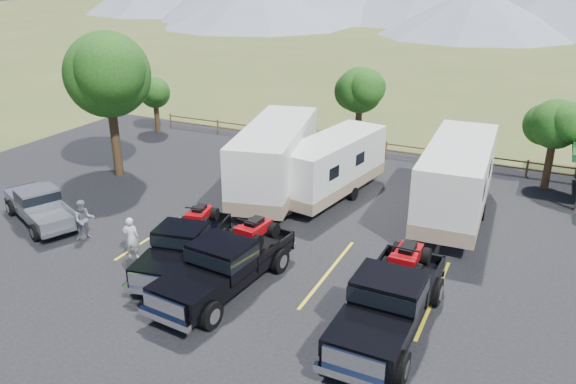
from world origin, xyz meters
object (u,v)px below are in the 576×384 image
at_px(rig_center, 227,262).
at_px(pickup_silver, 40,206).
at_px(person_a, 131,238).
at_px(person_b, 84,220).
at_px(tree_big_nw, 107,74).
at_px(rig_left, 184,243).
at_px(trailer_center, 332,167).
at_px(rig_right, 390,299).
at_px(trailer_right, 456,181).
at_px(trailer_left, 275,160).

xyz_separation_m(rig_center, pickup_silver, (-10.48, 1.14, -0.21)).
relative_size(person_a, person_b, 1.00).
height_order(rig_center, pickup_silver, rig_center).
bearing_deg(person_b, person_a, -60.47).
height_order(tree_big_nw, rig_left, tree_big_nw).
bearing_deg(trailer_center, rig_center, -81.87).
xyz_separation_m(rig_center, person_a, (-4.60, 0.31, -0.17)).
distance_m(rig_left, pickup_silver, 8.13).
bearing_deg(person_a, rig_center, 153.36).
height_order(rig_right, person_a, rig_right).
bearing_deg(trailer_right, rig_right, -94.35).
relative_size(rig_right, person_a, 3.90).
height_order(trailer_right, person_a, trailer_right).
height_order(tree_big_nw, person_a, tree_big_nw).
bearing_deg(rig_center, trailer_right, 62.79).
bearing_deg(rig_left, pickup_silver, 166.64).
bearing_deg(trailer_center, person_b, -121.60).
xyz_separation_m(rig_right, trailer_right, (0.30, 9.50, 0.77)).
relative_size(rig_right, trailer_left, 0.65).
bearing_deg(trailer_left, person_b, -136.15).
distance_m(tree_big_nw, person_b, 9.25).
height_order(rig_center, rig_right, rig_right).
bearing_deg(rig_right, person_a, 179.66).
bearing_deg(pickup_silver, person_b, 107.10).
relative_size(trailer_center, pickup_silver, 1.60).
height_order(trailer_left, trailer_center, trailer_left).
relative_size(rig_left, rig_center, 0.91).
xyz_separation_m(tree_big_nw, rig_left, (9.30, -6.84, -4.62)).
height_order(trailer_right, person_b, trailer_right).
relative_size(rig_right, person_b, 3.88).
bearing_deg(trailer_left, rig_left, -102.72).
bearing_deg(trailer_left, tree_big_nw, 173.15).
relative_size(trailer_center, person_a, 5.08).
height_order(person_a, person_b, person_b).
relative_size(trailer_left, pickup_silver, 1.89).
height_order(tree_big_nw, trailer_center, tree_big_nw).
distance_m(trailer_right, person_a, 14.30).
bearing_deg(person_a, rig_left, 168.24).
bearing_deg(rig_left, trailer_center, 63.10).
height_order(rig_left, person_b, rig_left).
bearing_deg(trailer_right, pickup_silver, -155.65).
distance_m(rig_left, trailer_right, 12.38).
bearing_deg(person_b, tree_big_nw, 70.15).
xyz_separation_m(rig_center, trailer_right, (6.21, 9.62, 0.82)).
distance_m(pickup_silver, person_a, 5.94).
xyz_separation_m(tree_big_nw, rig_right, (17.58, -7.47, -4.46)).
bearing_deg(trailer_right, person_b, -149.76).
height_order(trailer_left, person_a, trailer_left).
height_order(trailer_left, person_b, trailer_left).
relative_size(rig_center, person_b, 3.78).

